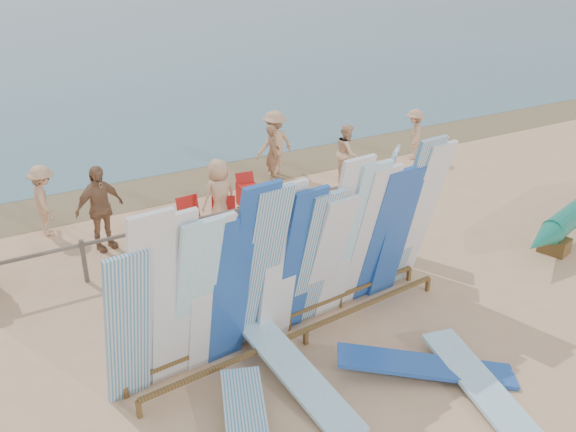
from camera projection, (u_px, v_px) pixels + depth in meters
ground at (248, 328)px, 10.46m from camera, size 160.00×160.00×0.00m
wet_sand_strip at (125, 193)px, 16.13m from camera, size 40.00×2.60×0.01m
fence at (181, 230)px, 12.57m from camera, size 12.08×0.08×0.90m
main_surfboard_rack at (298, 263)px, 9.65m from camera, size 6.26×1.39×3.12m
side_surfboard_rack at (374, 215)px, 12.04m from camera, size 1.98×2.02×2.49m
vendor_table at (343, 281)px, 11.24m from camera, size 0.89×0.76×1.00m
flat_board_d at (425, 376)px, 9.30m from camera, size 2.55×1.96×0.37m
flat_board_b at (483, 396)px, 8.90m from camera, size 1.13×2.76×0.23m
flat_board_a at (297, 385)px, 9.12m from camera, size 0.71×2.71×0.43m
beach_chair_left at (224, 224)px, 13.74m from camera, size 0.73×0.74×0.84m
beach_chair_right at (192, 223)px, 13.82m from camera, size 0.56×0.58×0.82m
stroller at (249, 201)px, 14.54m from camera, size 0.62×0.82×1.04m
beachgoer_4 at (100, 208)px, 12.82m from camera, size 1.19×0.78×1.88m
beachgoer_8 at (347, 152)px, 16.72m from camera, size 0.77×0.83×1.58m
beachgoer_extra_0 at (414, 134)px, 18.37m from camera, size 0.94×1.03×1.54m
beachgoer_6 at (220, 195)px, 13.72m from camera, size 0.88×0.52×1.70m
beachgoer_7 at (273, 152)px, 16.77m from camera, size 0.52×0.65×1.56m
beachgoer_3 at (45, 200)px, 13.53m from camera, size 0.44×1.06×1.63m
beachgoer_9 at (275, 143)px, 17.01m from camera, size 1.27×0.68×1.86m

